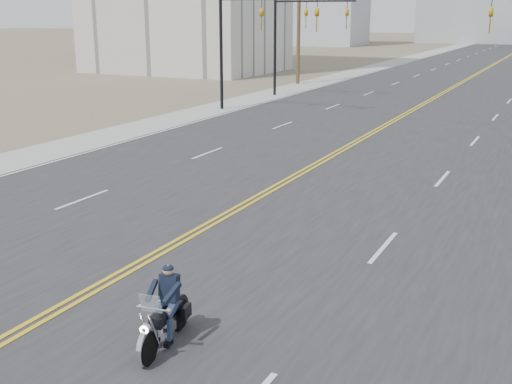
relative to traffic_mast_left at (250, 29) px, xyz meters
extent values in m
cube|color=#303033|center=(8.98, 38.00, -4.93)|extent=(20.00, 200.00, 0.01)
cube|color=#A5A5A0|center=(-2.52, 38.00, -4.93)|extent=(3.00, 200.00, 0.01)
cylinder|color=black|center=(-2.02, 0.00, -1.44)|extent=(0.20, 0.20, 7.00)
imported|color=#BF8C0C|center=(0.78, 0.00, 1.11)|extent=(0.21, 0.26, 1.30)
imported|color=#BF8C0C|center=(4.28, 0.00, 1.11)|extent=(0.21, 0.26, 1.30)
imported|color=#BF8C0C|center=(13.68, 0.00, 1.11)|extent=(0.21, 0.26, 1.30)
cylinder|color=black|center=(-2.02, 8.00, -1.44)|extent=(0.20, 0.20, 7.00)
cylinder|color=black|center=(0.98, 8.00, 1.76)|extent=(6.00, 0.14, 0.14)
imported|color=#BF8C0C|center=(0.38, 8.00, 1.11)|extent=(0.21, 0.26, 1.30)
imported|color=#BF8C0C|center=(3.38, 8.00, 1.11)|extent=(0.21, 0.26, 1.30)
cylinder|color=brown|center=(-3.52, 16.00, 0.31)|extent=(0.30, 0.30, 10.50)
cube|color=#ADB2B7|center=(-41.02, 98.00, 3.06)|extent=(12.00, 12.00, 16.00)
camera|label=1|loc=(17.94, -35.46, 0.94)|focal=45.00mm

